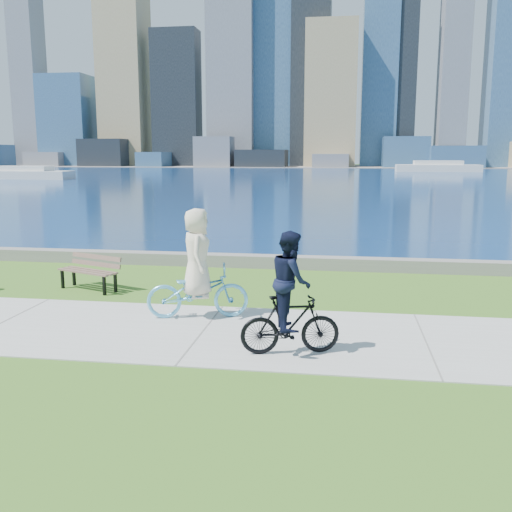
{
  "coord_description": "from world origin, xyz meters",
  "views": [
    {
      "loc": [
        2.51,
        -9.84,
        3.27
      ],
      "look_at": [
        0.69,
        1.99,
        1.1
      ],
      "focal_mm": 40.0,
      "sensor_mm": 36.0,
      "label": 1
    }
  ],
  "objects": [
    {
      "name": "park_bench",
      "position": [
        -3.49,
        2.89,
        0.51
      ],
      "size": [
        1.69,
        1.1,
        0.83
      ],
      "rotation": [
        0.0,
        0.0,
        -0.38
      ],
      "color": "black",
      "rests_on": "ground"
    },
    {
      "name": "city_skyline",
      "position": [
        3.86,
        129.63,
        24.44
      ],
      "size": [
        174.54,
        22.39,
        76.0
      ],
      "color": "navy",
      "rests_on": "ground"
    },
    {
      "name": "concrete_path",
      "position": [
        0.0,
        0.0,
        0.01
      ],
      "size": [
        80.0,
        3.5,
        0.02
      ],
      "primitive_type": "cube",
      "color": "#A7A7A2",
      "rests_on": "ground"
    },
    {
      "name": "ferry_near",
      "position": [
        -37.27,
        57.07,
        0.68
      ],
      "size": [
        12.11,
        3.46,
        1.64
      ],
      "color": "silver",
      "rests_on": "ground"
    },
    {
      "name": "cyclist_man",
      "position": [
        1.7,
        -0.92,
        0.88
      ],
      "size": [
        0.85,
        1.69,
        2.03
      ],
      "rotation": [
        0.0,
        0.0,
        1.81
      ],
      "color": "black",
      "rests_on": "ground"
    },
    {
      "name": "far_shore",
      "position": [
        0.0,
        130.0,
        0.06
      ],
      "size": [
        320.0,
        30.0,
        0.12
      ],
      "primitive_type": "cube",
      "color": "slate",
      "rests_on": "ground"
    },
    {
      "name": "seawall",
      "position": [
        0.0,
        6.2,
        0.17
      ],
      "size": [
        90.0,
        0.5,
        0.35
      ],
      "primitive_type": "cube",
      "color": "slate",
      "rests_on": "ground"
    },
    {
      "name": "ground",
      "position": [
        0.0,
        0.0,
        0.0
      ],
      "size": [
        320.0,
        320.0,
        0.0
      ],
      "primitive_type": "plane",
      "color": "#356119",
      "rests_on": "ground"
    },
    {
      "name": "ferry_far",
      "position": [
        18.6,
        94.2,
        0.8
      ],
      "size": [
        14.23,
        4.07,
        1.93
      ],
      "color": "silver",
      "rests_on": "ground"
    },
    {
      "name": "bay_water",
      "position": [
        0.0,
        72.0,
        0.0
      ],
      "size": [
        320.0,
        131.0,
        0.01
      ],
      "primitive_type": "cube",
      "color": "navy",
      "rests_on": "ground"
    },
    {
      "name": "cyclist_woman",
      "position": [
        -0.32,
        0.89,
        0.83
      ],
      "size": [
        1.15,
        2.13,
        2.19
      ],
      "rotation": [
        0.0,
        0.0,
        1.8
      ],
      "color": "#5EB9E5",
      "rests_on": "ground"
    }
  ]
}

